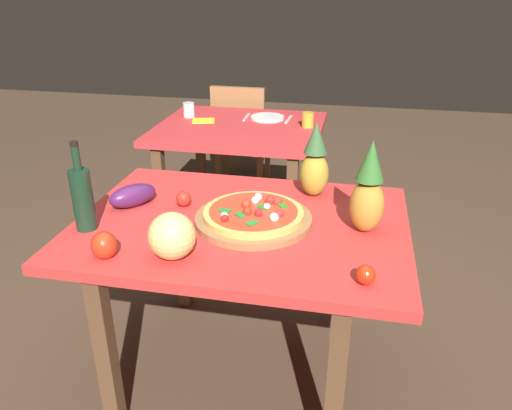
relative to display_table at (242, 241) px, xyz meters
name	(u,v)px	position (x,y,z in m)	size (l,w,h in m)	color
ground_plane	(243,368)	(0.00, 0.00, -0.65)	(10.00, 10.00, 0.00)	#4C3828
display_table	(242,241)	(0.00, 0.00, 0.00)	(1.26, 0.91, 0.73)	brown
background_table	(240,141)	(-0.31, 1.29, -0.01)	(1.02, 0.89, 0.73)	brown
dining_chair	(241,132)	(-0.46, 1.96, -0.16)	(0.40, 0.40, 0.85)	#96683F
pizza_board	(253,219)	(0.05, 0.00, 0.10)	(0.44, 0.44, 0.03)	#96683F
pizza	(254,213)	(0.05, 0.00, 0.13)	(0.38, 0.38, 0.05)	#DBB155
wine_bottle	(83,197)	(-0.55, -0.17, 0.21)	(0.08, 0.08, 0.34)	#173422
pineapple_left	(368,192)	(0.46, 0.02, 0.24)	(0.13, 0.13, 0.35)	#B9852F
pineapple_right	(315,163)	(0.24, 0.30, 0.23)	(0.12, 0.12, 0.32)	#AE932E
melon	(172,236)	(-0.16, -0.30, 0.16)	(0.16, 0.16, 0.16)	#ECD076
bell_pepper	(104,245)	(-0.38, -0.35, 0.13)	(0.09, 0.09, 0.10)	red
eggplant	(133,196)	(-0.46, 0.05, 0.13)	(0.20, 0.09, 0.09)	#4D1E51
tomato_by_bottle	(183,199)	(-0.26, 0.09, 0.12)	(0.06, 0.06, 0.06)	red
tomato_beside_pepper	(366,275)	(0.47, -0.34, 0.12)	(0.06, 0.06, 0.06)	red
drinking_glass_juice	(308,120)	(0.11, 1.34, 0.13)	(0.07, 0.07, 0.09)	gold
drinking_glass_water	(189,110)	(-0.69, 1.42, 0.13)	(0.07, 0.07, 0.09)	silver
dinner_plate	(267,118)	(-0.17, 1.48, 0.09)	(0.22, 0.22, 0.02)	white
fork_utensil	(246,117)	(-0.31, 1.48, 0.09)	(0.02, 0.18, 0.01)	silver
knife_utensil	(289,119)	(-0.03, 1.48, 0.09)	(0.02, 0.18, 0.01)	silver
napkin_folded	(203,121)	(-0.56, 1.34, 0.09)	(0.14, 0.12, 0.01)	yellow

